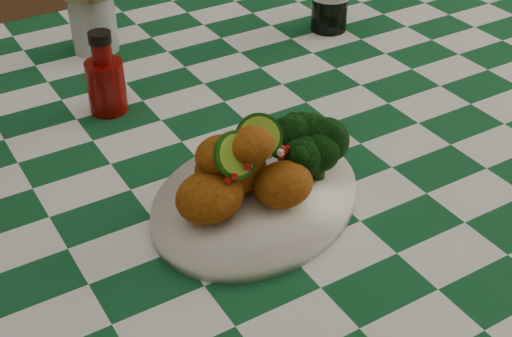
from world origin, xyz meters
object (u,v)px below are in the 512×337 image
ketchup_bottle (104,73)px  mason_jar (93,19)px  fried_chicken_pile (248,164)px  wooden_chair_right (229,74)px  plate (256,200)px

ketchup_bottle → mason_jar: ketchup_bottle is taller
fried_chicken_pile → mason_jar: bearing=89.8°
wooden_chair_right → ketchup_bottle: bearing=-115.3°
plate → ketchup_bottle: (-0.07, 0.30, 0.05)m
ketchup_bottle → wooden_chair_right: 0.83m
mason_jar → ketchup_bottle: bearing=-105.9°
fried_chicken_pile → ketchup_bottle: bearing=100.2°
mason_jar → wooden_chair_right: bearing=37.8°
fried_chicken_pile → ketchup_bottle: size_ratio=1.22×
fried_chicken_pile → ketchup_bottle: (-0.05, 0.30, -0.00)m
plate → ketchup_bottle: ketchup_bottle is taller
mason_jar → wooden_chair_right: 0.67m
fried_chicken_pile → wooden_chair_right: size_ratio=0.16×
fried_chicken_pile → mason_jar: fried_chicken_pile is taller
ketchup_bottle → wooden_chair_right: (0.50, 0.54, -0.38)m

